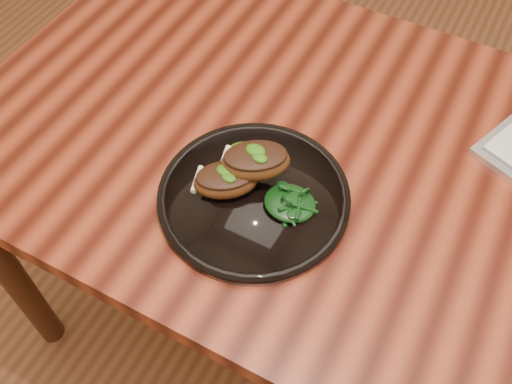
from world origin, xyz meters
The scene contains 6 objects.
desk centered at (0.00, 0.00, 0.67)m, with size 1.60×0.80×0.75m.
plate centered at (-0.21, -0.15, 0.76)m, with size 0.31×0.31×0.02m.
lamb_chop_front centered at (-0.25, -0.16, 0.79)m, with size 0.12×0.11×0.05m.
lamb_chop_back centered at (-0.22, -0.12, 0.81)m, with size 0.13×0.12×0.05m.
herb_smear centered at (-0.25, -0.09, 0.77)m, with size 0.09×0.06×0.01m, color #174407.
greens_heap centered at (-0.15, -0.15, 0.78)m, with size 0.08×0.08×0.03m.
Camera 1 is at (0.04, -0.62, 1.50)m, focal length 40.00 mm.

